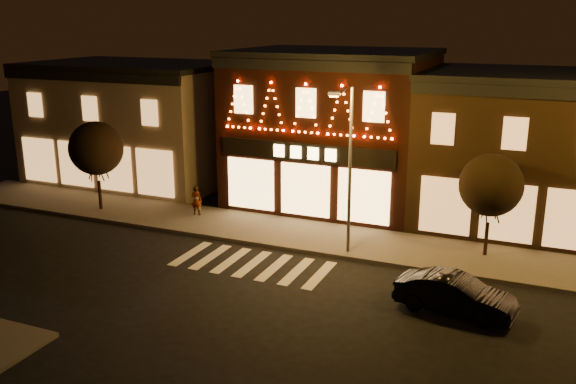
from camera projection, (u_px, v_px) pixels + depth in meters
The scene contains 10 objects.
ground at pixel (203, 303), 22.61m from camera, with size 120.00×120.00×0.00m, color black.
sidewalk_far at pixel (330, 239), 28.91m from camera, with size 44.00×4.00×0.15m, color #47423D.
building_left at pixel (135, 122), 38.93m from camera, with size 12.20×8.28×7.30m.
building_pulp at pixel (333, 128), 33.85m from camera, with size 10.20×8.34×8.30m.
building_right_a at pixel (518, 149), 30.37m from camera, with size 9.20×8.28×7.50m.
streetlamp_mid at pixel (348, 159), 25.86m from camera, with size 0.61×1.62×7.08m.
tree_left at pixel (96, 148), 32.29m from camera, with size 2.79×2.79×4.66m.
tree_right at pixel (491, 185), 25.93m from camera, with size 2.63×2.63×4.40m.
dark_sedan at pixel (455, 295), 21.69m from camera, with size 1.43×4.11×1.35m, color black.
pedestrian at pixel (196, 200), 31.96m from camera, with size 0.56×0.36×1.52m, color gray.
Camera 1 is at (10.96, -17.81, 9.96)m, focal length 39.07 mm.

